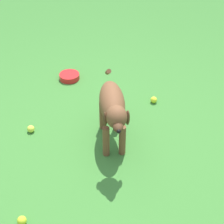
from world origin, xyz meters
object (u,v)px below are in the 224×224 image
Objects in this scene: water_bowl at (69,76)px; dog at (113,107)px; tennis_ball_1 at (154,100)px; tennis_ball_2 at (31,129)px; tennis_ball_0 at (22,221)px.

dog is at bearing -69.62° from water_bowl.
tennis_ball_1 is 0.99m from water_bowl.
dog reaches higher than tennis_ball_1.
tennis_ball_1 is 1.23m from tennis_ball_2.
dog is 0.82m from tennis_ball_1.
dog is 1.20m from water_bowl.
tennis_ball_0 is at bearing -130.23° from tennis_ball_1.
tennis_ball_0 is (-0.68, -0.77, -0.36)m from dog.
tennis_ball_2 is 0.30× the size of water_bowl.
tennis_ball_0 and tennis_ball_2 have the same top height.
tennis_ball_1 is at bearing 49.77° from tennis_ball_0.
tennis_ball_0 is at bearing -87.51° from tennis_ball_2.
tennis_ball_2 reaches higher than water_bowl.
tennis_ball_2 is 0.92m from water_bowl.
dog is 1.09m from tennis_ball_0.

